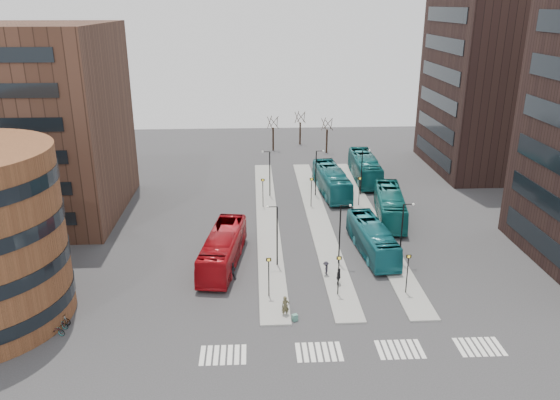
{
  "coord_description": "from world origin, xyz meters",
  "views": [
    {
      "loc": [
        -5.62,
        -29.54,
        24.09
      ],
      "look_at": [
        -2.86,
        23.0,
        5.0
      ],
      "focal_mm": 35.0,
      "sensor_mm": 36.0,
      "label": 1
    }
  ],
  "objects_px": {
    "teal_bus_d": "(365,168)",
    "commuter_b": "(339,277)",
    "suitcase": "(295,318)",
    "red_bus": "(223,249)",
    "bicycle_far": "(59,324)",
    "commuter_c": "(326,269)",
    "bicycle_near": "(55,330)",
    "bicycle_mid": "(61,319)",
    "teal_bus_a": "(372,239)",
    "teal_bus_c": "(390,205)",
    "traveller": "(285,307)",
    "commuter_a": "(232,271)",
    "teal_bus_b": "(331,181)"
  },
  "relations": [
    {
      "from": "commuter_c",
      "to": "teal_bus_d",
      "type": "bearing_deg",
      "value": 171.31
    },
    {
      "from": "teal_bus_d",
      "to": "traveller",
      "type": "xyz_separation_m",
      "value": [
        -13.6,
        -35.73,
        -0.91
      ]
    },
    {
      "from": "commuter_c",
      "to": "bicycle_far",
      "type": "bearing_deg",
      "value": -61.74
    },
    {
      "from": "teal_bus_a",
      "to": "commuter_a",
      "type": "distance_m",
      "value": 14.92
    },
    {
      "from": "teal_bus_b",
      "to": "teal_bus_c",
      "type": "relative_size",
      "value": 1.02
    },
    {
      "from": "teal_bus_d",
      "to": "commuter_b",
      "type": "relative_size",
      "value": 7.55
    },
    {
      "from": "red_bus",
      "to": "teal_bus_b",
      "type": "distance_m",
      "value": 24.5
    },
    {
      "from": "teal_bus_c",
      "to": "commuter_c",
      "type": "distance_m",
      "value": 16.8
    },
    {
      "from": "teal_bus_b",
      "to": "traveller",
      "type": "relative_size",
      "value": 6.98
    },
    {
      "from": "commuter_c",
      "to": "bicycle_near",
      "type": "bearing_deg",
      "value": -59.83
    },
    {
      "from": "teal_bus_d",
      "to": "commuter_a",
      "type": "bearing_deg",
      "value": -120.14
    },
    {
      "from": "commuter_c",
      "to": "teal_bus_a",
      "type": "bearing_deg",
      "value": 141.51
    },
    {
      "from": "bicycle_near",
      "to": "teal_bus_d",
      "type": "bearing_deg",
      "value": -21.24
    },
    {
      "from": "commuter_b",
      "to": "suitcase",
      "type": "bearing_deg",
      "value": 160.5
    },
    {
      "from": "teal_bus_b",
      "to": "teal_bus_d",
      "type": "xyz_separation_m",
      "value": [
        5.6,
        5.58,
        0.07
      ]
    },
    {
      "from": "teal_bus_b",
      "to": "teal_bus_d",
      "type": "height_order",
      "value": "teal_bus_d"
    },
    {
      "from": "red_bus",
      "to": "bicycle_mid",
      "type": "xyz_separation_m",
      "value": [
        -12.37,
        -10.02,
        -1.17
      ]
    },
    {
      "from": "teal_bus_a",
      "to": "teal_bus_c",
      "type": "distance_m",
      "value": 9.91
    },
    {
      "from": "teal_bus_c",
      "to": "traveller",
      "type": "distance_m",
      "value": 24.69
    },
    {
      "from": "suitcase",
      "to": "commuter_b",
      "type": "distance_m",
      "value": 7.11
    },
    {
      "from": "bicycle_near",
      "to": "teal_bus_a",
      "type": "bearing_deg",
      "value": -45.36
    },
    {
      "from": "traveller",
      "to": "commuter_c",
      "type": "bearing_deg",
      "value": 46.21
    },
    {
      "from": "suitcase",
      "to": "traveller",
      "type": "bearing_deg",
      "value": 113.03
    },
    {
      "from": "suitcase",
      "to": "commuter_a",
      "type": "height_order",
      "value": "commuter_a"
    },
    {
      "from": "teal_bus_b",
      "to": "commuter_a",
      "type": "xyz_separation_m",
      "value": [
        -12.53,
        -23.51,
        -0.89
      ]
    },
    {
      "from": "commuter_a",
      "to": "commuter_c",
      "type": "relative_size",
      "value": 1.12
    },
    {
      "from": "teal_bus_d",
      "to": "commuter_b",
      "type": "height_order",
      "value": "teal_bus_d"
    },
    {
      "from": "teal_bus_a",
      "to": "bicycle_far",
      "type": "relative_size",
      "value": 7.18
    },
    {
      "from": "teal_bus_a",
      "to": "teal_bus_c",
      "type": "bearing_deg",
      "value": 61.47
    },
    {
      "from": "commuter_b",
      "to": "teal_bus_c",
      "type": "bearing_deg",
      "value": -9.46
    },
    {
      "from": "teal_bus_b",
      "to": "bicycle_near",
      "type": "height_order",
      "value": "teal_bus_b"
    },
    {
      "from": "commuter_a",
      "to": "teal_bus_d",
      "type": "bearing_deg",
      "value": -113.31
    },
    {
      "from": "suitcase",
      "to": "teal_bus_c",
      "type": "distance_m",
      "value": 24.92
    },
    {
      "from": "teal_bus_c",
      "to": "bicycle_near",
      "type": "xyz_separation_m",
      "value": [
        -31.39,
        -22.33,
        -1.25
      ]
    },
    {
      "from": "bicycle_mid",
      "to": "bicycle_far",
      "type": "relative_size",
      "value": 1.08
    },
    {
      "from": "traveller",
      "to": "commuter_a",
      "type": "xyz_separation_m",
      "value": [
        -4.53,
        6.64,
        -0.05
      ]
    },
    {
      "from": "commuter_c",
      "to": "bicycle_far",
      "type": "xyz_separation_m",
      "value": [
        -22.03,
        -7.59,
        -0.34
      ]
    },
    {
      "from": "suitcase",
      "to": "bicycle_mid",
      "type": "relative_size",
      "value": 0.33
    },
    {
      "from": "teal_bus_b",
      "to": "commuter_a",
      "type": "height_order",
      "value": "teal_bus_b"
    },
    {
      "from": "teal_bus_a",
      "to": "teal_bus_d",
      "type": "xyz_separation_m",
      "value": [
        4.06,
        24.17,
        0.25
      ]
    },
    {
      "from": "teal_bus_b",
      "to": "bicycle_far",
      "type": "bearing_deg",
      "value": -134.16
    },
    {
      "from": "commuter_c",
      "to": "bicycle_near",
      "type": "distance_m",
      "value": 23.58
    },
    {
      "from": "bicycle_far",
      "to": "commuter_c",
      "type": "bearing_deg",
      "value": -60.44
    },
    {
      "from": "teal_bus_d",
      "to": "commuter_b",
      "type": "xyz_separation_m",
      "value": [
        -8.49,
        -30.86,
        -0.94
      ]
    },
    {
      "from": "teal_bus_c",
      "to": "red_bus",
      "type": "bearing_deg",
      "value": -141.46
    },
    {
      "from": "teal_bus_b",
      "to": "bicycle_far",
      "type": "height_order",
      "value": "teal_bus_b"
    },
    {
      "from": "teal_bus_c",
      "to": "teal_bus_d",
      "type": "height_order",
      "value": "teal_bus_d"
    },
    {
      "from": "teal_bus_b",
      "to": "commuter_a",
      "type": "relative_size",
      "value": 7.39
    },
    {
      "from": "red_bus",
      "to": "bicycle_far",
      "type": "distance_m",
      "value": 16.32
    },
    {
      "from": "teal_bus_d",
      "to": "bicycle_mid",
      "type": "xyz_separation_m",
      "value": [
        -31.44,
        -36.07,
        -1.3
      ]
    }
  ]
}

